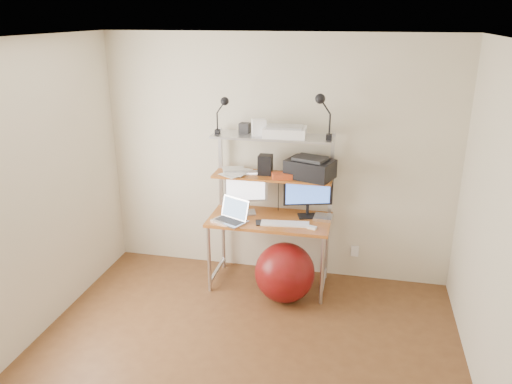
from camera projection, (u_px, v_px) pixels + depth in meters
room at (231, 229)px, 3.45m from camera, size 3.60×3.60×3.60m
computer_desk at (271, 196)px, 4.93m from camera, size 1.20×0.60×1.57m
wall_outlet at (355, 251)px, 5.24m from camera, size 0.08×0.01×0.12m
monitor_silver at (246, 189)px, 5.01m from camera, size 0.42×0.20×0.48m
monitor_black at (308, 193)px, 4.92m from camera, size 0.48×0.19×0.49m
laptop at (232, 216)px, 4.88m from camera, size 0.40×0.37×0.28m
keyboard at (285, 224)px, 4.81m from camera, size 0.48×0.18×0.01m
mouse at (312, 228)px, 4.71m from camera, size 0.10×0.07×0.02m
mac_mini at (323, 217)px, 4.93m from camera, size 0.19×0.19×0.03m
phone at (259, 223)px, 4.83m from camera, size 0.10×0.15×0.01m
printer at (310, 168)px, 4.82m from camera, size 0.51×0.43×0.21m
nas_cube at (265, 165)px, 4.92m from camera, size 0.14×0.14×0.20m
red_box at (282, 176)px, 4.82m from camera, size 0.22×0.18×0.05m
scanner at (285, 132)px, 4.73m from camera, size 0.41×0.28×0.11m
box_white at (259, 127)px, 4.78m from camera, size 0.16×0.15×0.15m
box_grey at (245, 128)px, 4.88m from camera, size 0.11×0.11×0.10m
clip_lamp_left at (223, 107)px, 4.74m from camera, size 0.15×0.08×0.36m
clip_lamp_right at (322, 106)px, 4.54m from camera, size 0.17×0.09×0.43m
exercise_ball at (285, 272)px, 4.83m from camera, size 0.58×0.58×0.58m
paper_stack at (235, 171)px, 5.00m from camera, size 0.35×0.43×0.02m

